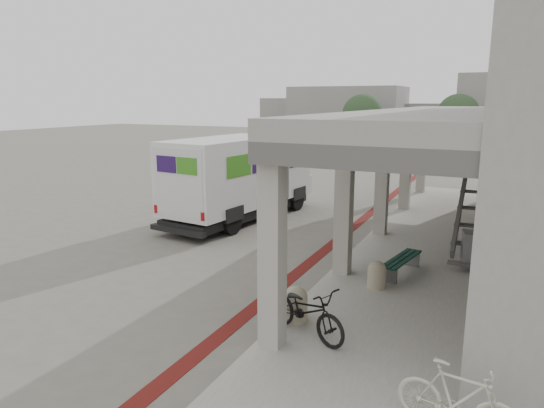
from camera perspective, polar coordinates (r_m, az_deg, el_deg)
The scene contains 13 objects.
ground at distance 12.60m, azimuth -1.73°, elevation -7.82°, with size 120.00×120.00×0.00m, color #646056.
bike_lane_stripe at distance 13.96m, azimuth 5.74°, elevation -5.84°, with size 0.35×40.00×0.01m, color #5A1512.
sidewalk at distance 11.43m, azimuth 16.68°, elevation -10.17°, with size 4.40×28.00×0.12m, color gray.
distant_backdrop at distance 47.17m, azimuth 15.68°, elevation 9.74°, with size 28.00×10.00×6.50m.
tree_left at distance 39.93m, azimuth 10.58°, elevation 10.31°, with size 3.20×3.20×4.80m.
tree_mid at distance 40.68m, azimuth 21.03°, elevation 9.75°, with size 3.20×3.20×4.80m.
fedex_truck at distance 17.64m, azimuth -3.69°, elevation 3.32°, with size 2.99×7.28×3.02m.
bench at distance 12.32m, azimuth 14.98°, elevation -6.66°, with size 0.70×1.80×0.41m.
bollard_near at distance 9.54m, azimuth 2.82°, elevation -11.58°, with size 0.46×0.46×0.68m.
bollard_far at distance 11.35m, azimuth 12.23°, elevation -8.08°, with size 0.41×0.41×0.62m.
utility_cabinet at distance 13.30m, azimuth 22.33°, elevation -5.01°, with size 0.42×0.56×0.94m, color gray.
bicycle_black at distance 8.92m, azimuth 3.95°, elevation -12.36°, with size 0.64×1.85×0.97m, color black.
bicycle_cream at distance 7.02m, azimuth 21.04°, elevation -20.62°, with size 0.44×1.57×0.94m, color beige.
Camera 1 is at (5.46, -10.52, 4.30)m, focal length 32.00 mm.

